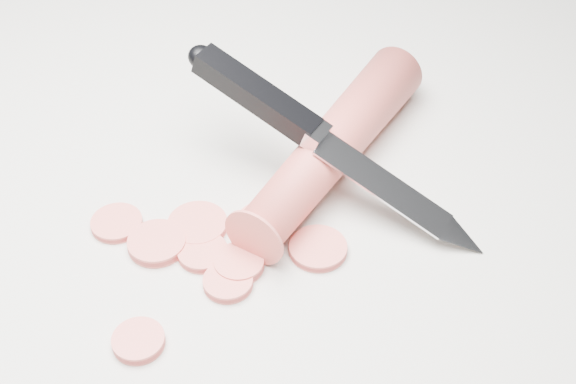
# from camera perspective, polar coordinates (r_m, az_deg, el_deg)

# --- Properties ---
(ground) EXTENTS (2.40, 2.40, 0.00)m
(ground) POSITION_cam_1_polar(r_m,az_deg,el_deg) (0.54, -2.78, -0.17)
(ground) COLOR beige
(ground) RESTS_ON ground
(carrot) EXTENTS (0.09, 0.20, 0.04)m
(carrot) POSITION_cam_1_polar(r_m,az_deg,el_deg) (0.55, 3.27, 3.37)
(carrot) COLOR #CC453D
(carrot) RESTS_ON ground
(carrot_slice_0) EXTENTS (0.03, 0.03, 0.01)m
(carrot_slice_0) POSITION_cam_1_polar(r_m,az_deg,el_deg) (0.51, -6.08, -4.30)
(carrot_slice_0) COLOR #E35C52
(carrot_slice_0) RESTS_ON ground
(carrot_slice_1) EXTENTS (0.04, 0.04, 0.01)m
(carrot_slice_1) POSITION_cam_1_polar(r_m,az_deg,el_deg) (0.52, -6.45, -2.32)
(carrot_slice_1) COLOR #E35C52
(carrot_slice_1) RESTS_ON ground
(carrot_slice_2) EXTENTS (0.04, 0.04, 0.01)m
(carrot_slice_2) POSITION_cam_1_polar(r_m,az_deg,el_deg) (0.51, 2.15, -4.04)
(carrot_slice_2) COLOR #E35C52
(carrot_slice_2) RESTS_ON ground
(carrot_slice_3) EXTENTS (0.03, 0.03, 0.01)m
(carrot_slice_3) POSITION_cam_1_polar(r_m,az_deg,el_deg) (0.50, -3.51, -5.11)
(carrot_slice_3) COLOR #E35C52
(carrot_slice_3) RESTS_ON ground
(carrot_slice_4) EXTENTS (0.03, 0.03, 0.01)m
(carrot_slice_4) POSITION_cam_1_polar(r_m,az_deg,el_deg) (0.52, -1.84, -2.15)
(carrot_slice_4) COLOR #E35C52
(carrot_slice_4) RESTS_ON ground
(carrot_slice_5) EXTENTS (0.04, 0.04, 0.01)m
(carrot_slice_5) POSITION_cam_1_polar(r_m,az_deg,el_deg) (0.51, -9.31, -3.62)
(carrot_slice_5) COLOR #E35C52
(carrot_slice_5) RESTS_ON ground
(carrot_slice_6) EXTENTS (0.03, 0.03, 0.01)m
(carrot_slice_6) POSITION_cam_1_polar(r_m,az_deg,el_deg) (0.47, -10.59, -10.37)
(carrot_slice_6) COLOR #E35C52
(carrot_slice_6) RESTS_ON ground
(carrot_slice_7) EXTENTS (0.03, 0.03, 0.01)m
(carrot_slice_7) POSITION_cam_1_polar(r_m,az_deg,el_deg) (0.49, -4.29, -6.41)
(carrot_slice_7) COLOR #E35C52
(carrot_slice_7) RESTS_ON ground
(carrot_slice_8) EXTENTS (0.03, 0.03, 0.01)m
(carrot_slice_8) POSITION_cam_1_polar(r_m,az_deg,el_deg) (0.53, -12.09, -2.18)
(carrot_slice_8) COLOR #E35C52
(carrot_slice_8) RESTS_ON ground
(kitchen_knife) EXTENTS (0.22, 0.09, 0.08)m
(kitchen_knife) POSITION_cam_1_polar(r_m,az_deg,el_deg) (0.52, 3.26, 3.45)
(kitchen_knife) COLOR silver
(kitchen_knife) RESTS_ON ground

